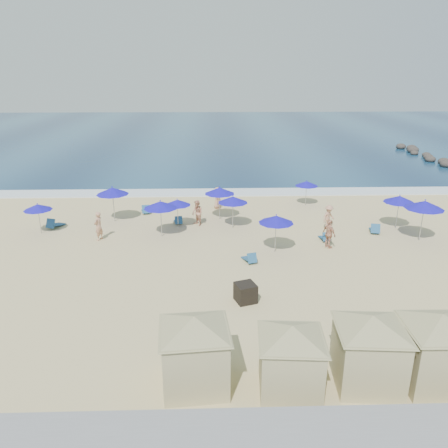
{
  "coord_description": "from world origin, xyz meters",
  "views": [
    {
      "loc": [
        -2.63,
        -21.95,
        10.25
      ],
      "look_at": [
        -1.85,
        3.0,
        1.46
      ],
      "focal_mm": 35.0,
      "sensor_mm": 36.0,
      "label": 1
    }
  ],
  "objects_px": {
    "beachgoer_3": "(329,217)",
    "umbrella_9": "(425,205)",
    "umbrella_2": "(160,205)",
    "umbrella_3": "(220,191)",
    "cabana_3": "(439,340)",
    "umbrella_8": "(399,199)",
    "cabana_1": "(291,350)",
    "cabana_0": "(195,342)",
    "umbrella_6": "(276,219)",
    "umbrella_1": "(112,191)",
    "umbrella_7": "(307,184)",
    "beachgoer_2": "(329,234)",
    "cabana_2": "(370,341)",
    "beachgoer_1": "(197,213)",
    "umbrella_4": "(177,202)",
    "beachgoer_0": "(98,226)",
    "beachgoer_4": "(217,198)",
    "umbrella_0": "(38,207)",
    "umbrella_5": "(233,200)",
    "trash_bin": "(246,293)"
  },
  "relations": [
    {
      "from": "beachgoer_3",
      "to": "umbrella_9",
      "type": "bearing_deg",
      "value": -64.18
    },
    {
      "from": "umbrella_2",
      "to": "umbrella_3",
      "type": "relative_size",
      "value": 1.01
    },
    {
      "from": "cabana_3",
      "to": "umbrella_8",
      "type": "bearing_deg",
      "value": 71.91
    },
    {
      "from": "cabana_1",
      "to": "umbrella_8",
      "type": "height_order",
      "value": "cabana_1"
    },
    {
      "from": "cabana_0",
      "to": "umbrella_6",
      "type": "bearing_deg",
      "value": 69.2
    },
    {
      "from": "umbrella_1",
      "to": "umbrella_6",
      "type": "relative_size",
      "value": 1.1
    },
    {
      "from": "umbrella_7",
      "to": "beachgoer_2",
      "type": "height_order",
      "value": "umbrella_7"
    },
    {
      "from": "beachgoer_2",
      "to": "umbrella_2",
      "type": "bearing_deg",
      "value": 51.09
    },
    {
      "from": "cabana_1",
      "to": "cabana_2",
      "type": "bearing_deg",
      "value": 5.72
    },
    {
      "from": "umbrella_1",
      "to": "beachgoer_1",
      "type": "height_order",
      "value": "umbrella_1"
    },
    {
      "from": "umbrella_4",
      "to": "umbrella_6",
      "type": "distance_m",
      "value": 7.56
    },
    {
      "from": "cabana_2",
      "to": "umbrella_9",
      "type": "relative_size",
      "value": 1.69
    },
    {
      "from": "cabana_0",
      "to": "beachgoer_0",
      "type": "bearing_deg",
      "value": 115.38
    },
    {
      "from": "umbrella_6",
      "to": "beachgoer_2",
      "type": "bearing_deg",
      "value": 8.74
    },
    {
      "from": "beachgoer_4",
      "to": "beachgoer_0",
      "type": "bearing_deg",
      "value": 148.79
    },
    {
      "from": "cabana_1",
      "to": "umbrella_8",
      "type": "bearing_deg",
      "value": 57.37
    },
    {
      "from": "umbrella_4",
      "to": "beachgoer_3",
      "type": "relative_size",
      "value": 1.28
    },
    {
      "from": "cabana_0",
      "to": "umbrella_9",
      "type": "relative_size",
      "value": 1.71
    },
    {
      "from": "umbrella_6",
      "to": "umbrella_0",
      "type": "bearing_deg",
      "value": 166.55
    },
    {
      "from": "beachgoer_3",
      "to": "umbrella_4",
      "type": "bearing_deg",
      "value": 139.69
    },
    {
      "from": "cabana_2",
      "to": "umbrella_4",
      "type": "bearing_deg",
      "value": 115.17
    },
    {
      "from": "cabana_0",
      "to": "beachgoer_0",
      "type": "distance_m",
      "value": 15.36
    },
    {
      "from": "umbrella_3",
      "to": "umbrella_5",
      "type": "distance_m",
      "value": 2.07
    },
    {
      "from": "cabana_2",
      "to": "beachgoer_3",
      "type": "height_order",
      "value": "cabana_2"
    },
    {
      "from": "beachgoer_1",
      "to": "umbrella_1",
      "type": "bearing_deg",
      "value": -137.41
    },
    {
      "from": "beachgoer_0",
      "to": "cabana_1",
      "type": "bearing_deg",
      "value": 56.96
    },
    {
      "from": "umbrella_0",
      "to": "umbrella_4",
      "type": "bearing_deg",
      "value": 5.44
    },
    {
      "from": "umbrella_6",
      "to": "umbrella_8",
      "type": "bearing_deg",
      "value": 23.4
    },
    {
      "from": "beachgoer_2",
      "to": "cabana_0",
      "type": "bearing_deg",
      "value": 120.95
    },
    {
      "from": "umbrella_0",
      "to": "umbrella_6",
      "type": "bearing_deg",
      "value": -13.45
    },
    {
      "from": "beachgoer_2",
      "to": "umbrella_4",
      "type": "bearing_deg",
      "value": 40.78
    },
    {
      "from": "umbrella_3",
      "to": "umbrella_9",
      "type": "xyz_separation_m",
      "value": [
        12.65,
        -4.68,
        0.24
      ]
    },
    {
      "from": "umbrella_6",
      "to": "umbrella_9",
      "type": "relative_size",
      "value": 0.86
    },
    {
      "from": "umbrella_4",
      "to": "umbrella_9",
      "type": "height_order",
      "value": "umbrella_9"
    },
    {
      "from": "cabana_2",
      "to": "umbrella_2",
      "type": "distance_m",
      "value": 16.81
    },
    {
      "from": "umbrella_8",
      "to": "beachgoer_2",
      "type": "height_order",
      "value": "umbrella_8"
    },
    {
      "from": "cabana_0",
      "to": "beachgoer_1",
      "type": "distance_m",
      "value": 16.5
    },
    {
      "from": "beachgoer_1",
      "to": "umbrella_4",
      "type": "bearing_deg",
      "value": -109.82
    },
    {
      "from": "beachgoer_4",
      "to": "trash_bin",
      "type": "bearing_deg",
      "value": -157.64
    },
    {
      "from": "umbrella_0",
      "to": "umbrella_8",
      "type": "xyz_separation_m",
      "value": [
        24.03,
        0.22,
        0.26
      ]
    },
    {
      "from": "beachgoer_4",
      "to": "umbrella_6",
      "type": "bearing_deg",
      "value": -141.42
    },
    {
      "from": "cabana_2",
      "to": "umbrella_7",
      "type": "xyz_separation_m",
      "value": [
        2.31,
        21.13,
        0.12
      ]
    },
    {
      "from": "umbrella_5",
      "to": "beachgoer_1",
      "type": "relative_size",
      "value": 1.3
    },
    {
      "from": "cabana_0",
      "to": "umbrella_3",
      "type": "distance_m",
      "value": 17.83
    },
    {
      "from": "umbrella_5",
      "to": "beachgoer_3",
      "type": "relative_size",
      "value": 1.43
    },
    {
      "from": "cabana_3",
      "to": "umbrella_0",
      "type": "distance_m",
      "value": 24.37
    },
    {
      "from": "umbrella_9",
      "to": "beachgoer_2",
      "type": "height_order",
      "value": "umbrella_9"
    },
    {
      "from": "cabana_2",
      "to": "umbrella_3",
      "type": "xyz_separation_m",
      "value": [
        -4.67,
        17.88,
        0.47
      ]
    },
    {
      "from": "umbrella_7",
      "to": "umbrella_4",
      "type": "bearing_deg",
      "value": -153.24
    },
    {
      "from": "umbrella_1",
      "to": "umbrella_9",
      "type": "xyz_separation_m",
      "value": [
        20.21,
        -4.41,
        0.13
      ]
    }
  ]
}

